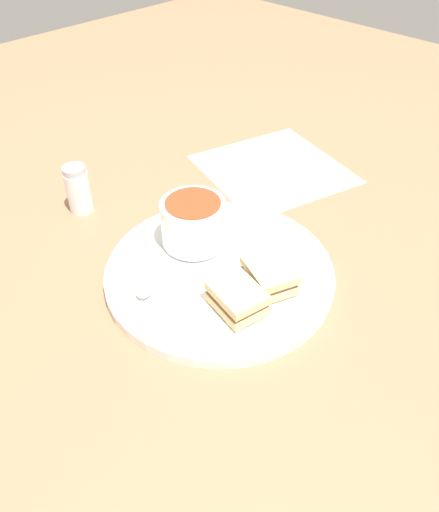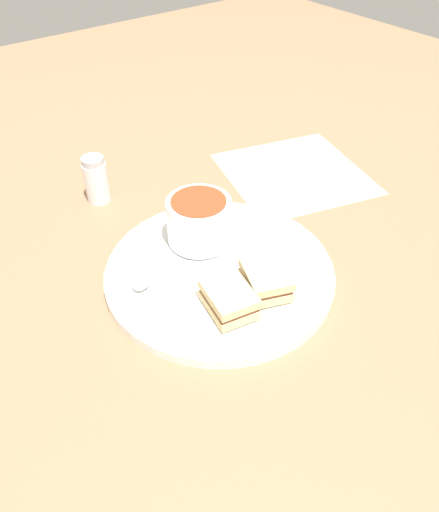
% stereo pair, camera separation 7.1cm
% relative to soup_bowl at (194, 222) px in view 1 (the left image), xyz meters
% --- Properties ---
extents(ground_plane, '(2.40, 2.40, 0.00)m').
position_rel_soup_bowl_xyz_m(ground_plane, '(0.07, -0.01, -0.06)').
color(ground_plane, '#8E6B4C').
extents(plate, '(0.33, 0.33, 0.02)m').
position_rel_soup_bowl_xyz_m(plate, '(0.07, -0.01, -0.05)').
color(plate, white).
rests_on(plate, ground_plane).
extents(soup_bowl, '(0.10, 0.10, 0.07)m').
position_rel_soup_bowl_xyz_m(soup_bowl, '(0.00, 0.00, 0.00)').
color(soup_bowl, white).
rests_on(soup_bowl, plate).
extents(spoon, '(0.07, 0.09, 0.01)m').
position_rel_soup_bowl_xyz_m(spoon, '(0.03, -0.12, -0.03)').
color(spoon, silver).
rests_on(spoon, plate).
extents(sandwich_half_near, '(0.08, 0.07, 0.03)m').
position_rel_soup_bowl_xyz_m(sandwich_half_near, '(0.14, -0.05, -0.02)').
color(sandwich_half_near, '#DBBC7F').
rests_on(sandwich_half_near, plate).
extents(sandwich_half_far, '(0.09, 0.08, 0.03)m').
position_rel_soup_bowl_xyz_m(sandwich_half_far, '(0.14, 0.01, -0.02)').
color(sandwich_half_far, '#DBBC7F').
rests_on(sandwich_half_far, plate).
extents(salt_shaker, '(0.04, 0.04, 0.08)m').
position_rel_soup_bowl_xyz_m(salt_shaker, '(-0.22, -0.06, -0.01)').
color(salt_shaker, silver).
rests_on(salt_shaker, ground_plane).
extents(menu_sheet, '(0.31, 0.31, 0.00)m').
position_rel_soup_bowl_xyz_m(menu_sheet, '(-0.07, 0.27, -0.06)').
color(menu_sheet, white).
rests_on(menu_sheet, ground_plane).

